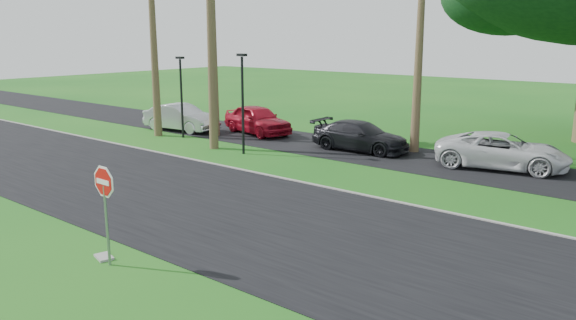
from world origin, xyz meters
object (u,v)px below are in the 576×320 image
(stop_sign_near, at_px, (105,195))
(car_red, at_px, (257,120))
(car_dark, at_px, (360,136))
(car_minivan, at_px, (502,151))
(car_silver, at_px, (181,118))

(stop_sign_near, distance_m, car_red, 18.61)
(car_red, xyz_separation_m, car_dark, (6.99, -0.33, -0.10))
(car_dark, xyz_separation_m, car_minivan, (6.54, 0.59, 0.04))
(stop_sign_near, distance_m, car_minivan, 16.66)
(car_silver, bearing_deg, stop_sign_near, -142.81)
(car_silver, distance_m, car_red, 4.58)
(car_silver, xyz_separation_m, car_dark, (11.08, 1.74, -0.06))
(car_red, xyz_separation_m, car_minivan, (13.53, 0.26, -0.06))
(car_red, height_order, car_dark, car_red)
(car_silver, relative_size, car_red, 0.99)
(stop_sign_near, relative_size, car_dark, 0.54)
(car_silver, height_order, car_red, car_red)
(stop_sign_near, height_order, car_minivan, stop_sign_near)
(car_silver, xyz_separation_m, car_minivan, (17.62, 2.33, -0.02))
(stop_sign_near, xyz_separation_m, car_red, (-9.62, 15.90, -0.97))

